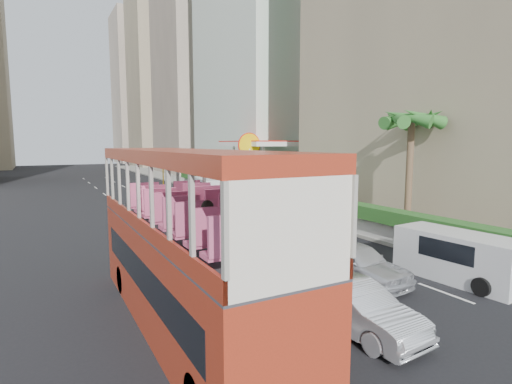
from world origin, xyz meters
TOP-DOWN VIEW (x-y plane):
  - ground_plane at (0.00, 0.00)m, footprint 200.00×200.00m
  - double_decker_bus at (-6.00, 0.00)m, footprint 2.50×11.00m
  - car_silver_lane_a at (-1.97, -2.62)m, footprint 1.78×4.32m
  - car_silver_lane_b at (0.85, 0.43)m, footprint 2.23×4.64m
  - car_black at (-1.80, -0.87)m, footprint 3.00×5.31m
  - van_asset at (1.35, 18.71)m, footprint 2.48×4.67m
  - minibus_near at (1.09, 6.49)m, footprint 2.74×5.97m
  - minibus_far at (4.07, 11.78)m, footprint 3.05×6.12m
  - panel_van_near at (4.47, -1.31)m, footprint 2.14×4.70m
  - panel_van_far at (4.31, 23.70)m, footprint 2.58×5.32m
  - sidewalk at (9.00, 25.00)m, footprint 6.00×120.00m
  - kerb_wall at (6.20, 14.00)m, footprint 0.30×44.00m
  - hedge at (6.20, 14.00)m, footprint 1.10×44.00m
  - palm_tree at (7.80, 4.00)m, footprint 0.36×0.36m
  - shell_station at (10.00, 23.00)m, footprint 6.50×8.00m
  - tower_mid at (18.00, 58.00)m, footprint 16.00×16.00m
  - tower_far_a at (17.00, 82.00)m, footprint 14.00×14.00m
  - tower_far_b at (17.00, 104.00)m, footprint 14.00×14.00m

SIDE VIEW (x-z plane):
  - ground_plane at x=0.00m, z-range 0.00..0.00m
  - car_silver_lane_a at x=-1.97m, z-range -0.70..0.70m
  - car_silver_lane_b at x=0.85m, z-range -0.76..0.76m
  - car_black at x=-1.80m, z-range -0.73..0.73m
  - van_asset at x=1.35m, z-range -0.63..0.63m
  - sidewalk at x=9.00m, z-range 0.00..0.18m
  - kerb_wall at x=6.20m, z-range 0.18..1.18m
  - panel_van_near at x=4.47m, z-range 0.00..1.83m
  - panel_van_far at x=4.31m, z-range 0.00..2.05m
  - minibus_near at x=1.09m, z-range 0.00..2.55m
  - minibus_far at x=4.07m, z-range 0.00..2.60m
  - hedge at x=6.20m, z-range 1.18..1.88m
  - double_decker_bus at x=-6.00m, z-range 0.00..5.06m
  - shell_station at x=10.00m, z-range 0.00..5.50m
  - palm_tree at x=7.80m, z-range 0.18..6.58m
  - tower_far_b at x=17.00m, z-range 0.00..40.00m
  - tower_far_a at x=17.00m, z-range 0.00..44.00m
  - tower_mid at x=18.00m, z-range 0.00..50.00m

